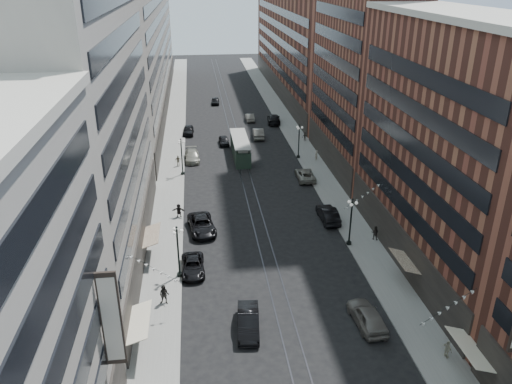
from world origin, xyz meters
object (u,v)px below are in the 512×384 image
car_9 (188,130)px  car_extra_0 (215,101)px  car_10 (328,214)px  pedestrian_6 (178,161)px  car_7 (202,225)px  car_11 (305,175)px  pedestrian_7 (375,233)px  lamppost_se_mid (299,140)px  car_12 (274,119)px  pedestrian_8 (316,155)px  car_8 (192,156)px  streetcar (240,148)px  pedestrian_5 (179,211)px  lamppost_sw_mid (182,155)px  lamppost_se_far (351,220)px  car_2 (193,266)px  car_4 (367,316)px  car_5 (248,322)px  car_13 (224,141)px  pedestrian_4 (447,349)px  pedestrian_2 (164,295)px  car_extra_1 (258,133)px  pedestrian_9 (305,136)px  lamppost_sw_far (178,250)px  car_14 (250,117)px

car_9 → car_extra_0: size_ratio=1.11×
car_10 → pedestrian_6: (-18.31, 20.45, 0.14)m
car_7 → car_11: car_7 is taller
pedestrian_7 → car_extra_0: 66.16m
lamppost_se_mid → car_extra_0: size_ratio=1.30×
car_12 → pedestrian_8: 22.34m
pedestrian_7 → car_8: bearing=-26.9°
streetcar → car_12: (8.40, 18.63, -0.58)m
pedestrian_5 → lamppost_sw_mid: bearing=99.8°
lamppost_se_far → streetcar: lamppost_se_far is taller
lamppost_se_far → car_2: 17.57m
lamppost_sw_mid → car_4: (16.00, -36.27, -2.20)m
pedestrian_8 → pedestrian_7: bearing=46.7°
car_2 → car_5: (4.55, -9.45, 0.16)m
car_2 → car_5: car_5 is taller
car_13 → car_9: bearing=130.9°
streetcar → car_8: bearing=-174.2°
lamppost_se_mid → car_10: size_ratio=1.05×
car_13 → car_extra_0: 28.80m
car_7 → pedestrian_5: size_ratio=3.51×
car_11 → pedestrian_8: (3.33, 7.24, 0.24)m
car_8 → car_7: bearing=-89.9°
pedestrian_4 → car_7: 29.65m
pedestrian_5 → pedestrian_8: 27.45m
pedestrian_2 → pedestrian_5: bearing=100.4°
lamppost_sw_mid → car_extra_1: bearing=51.1°
pedestrian_4 → car_extra_0: 84.38m
pedestrian_7 → pedestrian_8: size_ratio=0.98×
car_2 → pedestrian_9: 44.40m
lamppost_sw_far → car_14: 56.38m
lamppost_se_mid → streetcar: bearing=168.5°
car_10 → pedestrian_4: bearing=96.7°
car_10 → pedestrian_6: size_ratio=3.06×
lamppost_sw_far → lamppost_se_mid: (18.40, 32.00, 0.00)m
car_7 → car_13: car_7 is taller
car_extra_0 → car_extra_1: size_ratio=0.80×
car_7 → car_12: size_ratio=1.00×
car_9 → pedestrian_6: 16.63m
car_10 → car_13: bearing=-71.6°
car_2 → car_13: 40.07m
pedestrian_5 → car_10: bearing=1.8°
lamppost_sw_far → car_extra_1: bearing=73.0°
pedestrian_7 → car_5: bearing=68.2°
lamppost_se_mid → car_extra_1: size_ratio=1.05×
streetcar → car_8: (-7.79, -0.79, -0.66)m
car_8 → car_11: 18.98m
car_extra_1 → pedestrian_7: bearing=104.8°
car_4 → pedestrian_8: size_ratio=3.15×
car_4 → car_5: 10.16m
car_4 → car_5: size_ratio=1.02×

